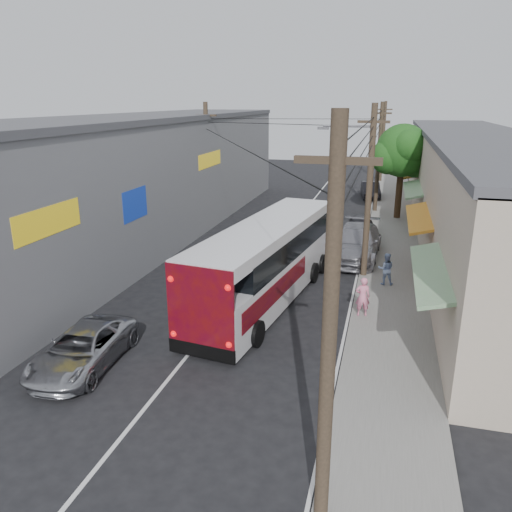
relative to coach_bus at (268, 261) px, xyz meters
The scene contains 13 objects.
ground 9.36m from the coach_bus, 98.90° to the right, with size 120.00×120.00×0.00m, color black.
sidewalk 12.14m from the coach_bus, 65.04° to the left, with size 3.00×80.00×0.12m, color slate.
building_right 16.13m from the coach_bus, 53.45° to the left, with size 7.09×40.00×6.25m.
building_left 13.47m from the coach_bus, 138.10° to the left, with size 7.20×36.00×7.25m.
utility_poles 11.61m from the coach_bus, 81.38° to the left, with size 11.80×45.28×8.00m.
street_tree 18.02m from the coach_bus, 72.15° to the left, with size 4.40×4.00×6.60m.
coach_bus is the anchor object (origin of this frame).
jeepney 8.24m from the coach_bus, 122.04° to the right, with size 2.05×4.44×1.23m, color #ADAEB4.
parked_suv 7.57m from the coach_bus, 65.03° to the left, with size 2.41×5.92×1.72m, color gray.
parked_car_mid 11.51m from the coach_bus, 73.92° to the left, with size 1.65×4.09×1.39m, color #25252A.
parked_car_far 24.92m from the coach_bus, 82.67° to the left, with size 1.42×4.06×1.34m, color #222227.
pedestrian_near 4.16m from the coach_bus, 13.00° to the right, with size 0.57×0.37×1.55m, color pink.
pedestrian_far 5.64m from the coach_bus, 30.67° to the left, with size 0.71×0.55×1.46m, color #98B0DD.
Camera 1 is at (6.00, -10.07, 8.12)m, focal length 35.00 mm.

